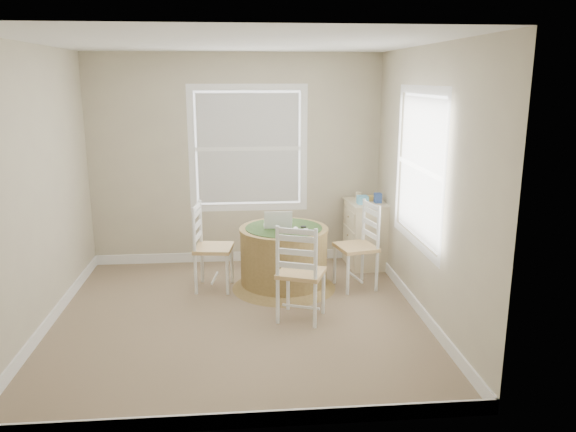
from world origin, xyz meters
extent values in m
cube|color=#8B6F58|center=(0.00, 0.00, -0.01)|extent=(3.60, 3.60, 0.02)
cube|color=white|center=(0.00, 0.00, 2.61)|extent=(3.60, 3.60, 0.02)
cube|color=#C0B797|center=(0.00, 1.81, 1.30)|extent=(3.60, 0.02, 2.60)
cube|color=#C0B797|center=(0.00, -1.81, 1.30)|extent=(3.60, 0.02, 2.60)
cube|color=#C0B797|center=(-1.81, 0.00, 1.30)|extent=(0.02, 3.60, 2.60)
cube|color=#C0B797|center=(1.81, 0.00, 1.30)|extent=(0.02, 3.60, 2.60)
cube|color=white|center=(0.00, 1.79, 0.06)|extent=(3.60, 0.02, 0.12)
cube|color=white|center=(0.00, -1.79, 0.06)|extent=(3.60, 0.02, 0.12)
cube|color=white|center=(-1.79, 0.00, 0.06)|extent=(0.02, 3.60, 0.12)
cube|color=white|center=(1.79, 0.00, 0.06)|extent=(0.02, 3.60, 0.12)
cylinder|color=olive|center=(0.51, 0.79, 0.38)|extent=(0.96, 0.96, 0.62)
cone|color=olive|center=(0.51, 0.79, 0.03)|extent=(1.16, 1.16, 0.07)
cylinder|color=olive|center=(0.51, 0.79, 0.68)|extent=(0.98, 0.98, 0.03)
cylinder|color=#365424|center=(0.51, 0.79, 0.70)|extent=(0.85, 0.85, 0.01)
cone|color=#365424|center=(0.51, 0.79, 0.64)|extent=(0.94, 0.94, 0.10)
cube|color=white|center=(0.44, 0.85, 0.70)|extent=(0.31, 0.22, 0.02)
cube|color=silver|center=(0.44, 0.85, 0.71)|extent=(0.25, 0.12, 0.00)
cube|color=black|center=(0.44, 0.72, 0.81)|extent=(0.30, 0.06, 0.20)
ellipsoid|color=white|center=(0.63, 0.73, 0.70)|extent=(0.06, 0.09, 0.03)
cube|color=#B7BABF|center=(0.74, 0.67, 0.70)|extent=(0.05, 0.09, 0.02)
cube|color=black|center=(0.72, 0.77, 0.70)|extent=(0.06, 0.06, 0.02)
cube|color=beige|center=(1.59, 1.47, 0.40)|extent=(0.47, 0.61, 0.80)
cube|color=beige|center=(1.59, 1.47, 0.81)|extent=(0.50, 0.65, 0.02)
cube|color=beige|center=(1.35, 1.46, 0.16)|extent=(0.04, 0.50, 0.17)
cube|color=beige|center=(1.35, 1.46, 0.41)|extent=(0.04, 0.50, 0.17)
cube|color=beige|center=(1.35, 1.46, 0.64)|extent=(0.04, 0.50, 0.17)
cube|color=#5CAFD4|center=(1.50, 1.33, 0.87)|extent=(0.13, 0.13, 0.10)
cube|color=gold|center=(1.61, 1.53, 0.85)|extent=(0.16, 0.11, 0.06)
cube|color=#3656A4|center=(1.71, 1.39, 0.88)|extent=(0.09, 0.09, 0.12)
cylinder|color=beige|center=(1.51, 1.63, 0.87)|extent=(0.07, 0.07, 0.09)
camera|label=1|loc=(0.02, -5.14, 2.30)|focal=35.00mm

